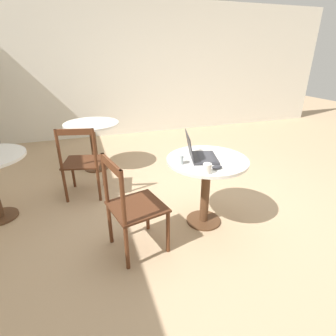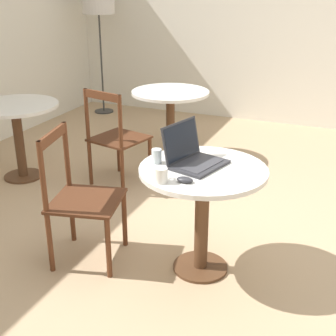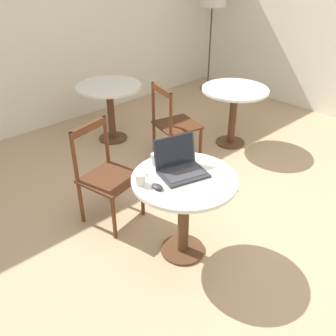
# 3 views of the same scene
# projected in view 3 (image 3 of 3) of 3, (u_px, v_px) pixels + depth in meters

# --- Properties ---
(ground_plane) EXTENTS (16.00, 16.00, 0.00)m
(ground_plane) POSITION_uv_depth(u_px,v_px,m) (224.00, 233.00, 3.39)
(ground_plane) COLOR tan
(wall_back) EXTENTS (9.40, 0.06, 2.70)m
(wall_back) POSITION_uv_depth(u_px,v_px,m) (36.00, 26.00, 4.72)
(wall_back) COLOR silver
(wall_back) RESTS_ON ground_plane
(cafe_table_near) EXTENTS (0.81, 0.81, 0.74)m
(cafe_table_near) POSITION_uv_depth(u_px,v_px,m) (184.00, 195.00, 2.90)
(cafe_table_near) COLOR #51331E
(cafe_table_near) RESTS_ON ground_plane
(cafe_table_mid) EXTENTS (0.81, 0.81, 0.74)m
(cafe_table_mid) POSITION_uv_depth(u_px,v_px,m) (234.00, 101.00, 4.60)
(cafe_table_mid) COLOR #51331E
(cafe_table_mid) RESTS_ON ground_plane
(cafe_table_far) EXTENTS (0.81, 0.81, 0.74)m
(cafe_table_far) POSITION_uv_depth(u_px,v_px,m) (110.00, 97.00, 4.71)
(cafe_table_far) COLOR #51331E
(cafe_table_far) RESTS_ON ground_plane
(chair_near_back) EXTENTS (0.54, 0.54, 0.93)m
(chair_near_back) POSITION_uv_depth(u_px,v_px,m) (106.00, 176.00, 3.37)
(chair_near_back) COLOR #562D19
(chair_near_back) RESTS_ON ground_plane
(chair_mid_left) EXTENTS (0.54, 0.54, 0.93)m
(chair_mid_left) POSITION_uv_depth(u_px,v_px,m) (174.00, 125.00, 4.30)
(chair_mid_left) COLOR #562D19
(chair_mid_left) RESTS_ON ground_plane
(floor_lamp) EXTENTS (0.44, 0.44, 1.64)m
(floor_lamp) POSITION_uv_depth(u_px,v_px,m) (213.00, 1.00, 5.93)
(floor_lamp) COLOR #333333
(floor_lamp) RESTS_ON ground_plane
(laptop) EXTENTS (0.42, 0.38, 0.26)m
(laptop) POSITION_uv_depth(u_px,v_px,m) (181.00, 166.00, 2.86)
(laptop) COLOR #2D2D33
(laptop) RESTS_ON cafe_table_near
(mouse) EXTENTS (0.06, 0.10, 0.03)m
(mouse) POSITION_uv_depth(u_px,v_px,m) (157.00, 187.00, 2.69)
(mouse) COLOR #2D2D33
(mouse) RESTS_ON cafe_table_near
(mug) EXTENTS (0.11, 0.07, 0.09)m
(mug) POSITION_uv_depth(u_px,v_px,m) (141.00, 179.00, 2.72)
(mug) COLOR silver
(mug) RESTS_ON cafe_table_near
(drinking_glass) EXTENTS (0.07, 0.07, 0.09)m
(drinking_glass) POSITION_uv_depth(u_px,v_px,m) (155.00, 159.00, 2.97)
(drinking_glass) COLOR silver
(drinking_glass) RESTS_ON cafe_table_near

